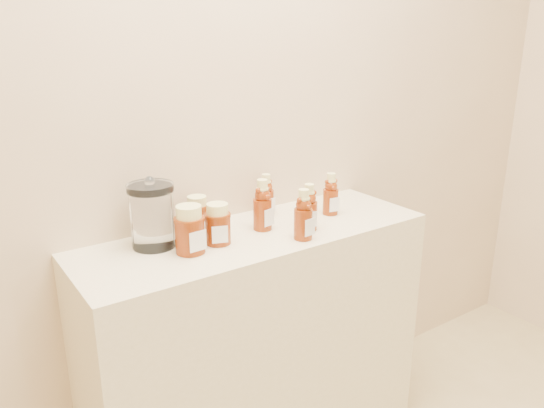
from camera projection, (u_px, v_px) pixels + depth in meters
wall_back at (223, 89)px, 1.76m from camera, size 3.50×0.02×2.70m
display_table at (258, 351)px, 1.88m from camera, size 1.20×0.40×0.90m
bear_bottle_back_left at (262, 202)px, 1.75m from camera, size 0.08×0.08×0.19m
bear_bottle_back_mid at (266, 192)px, 1.89m from camera, size 0.06×0.06×0.17m
bear_bottle_back_right at (331, 191)px, 1.90m from camera, size 0.07×0.07×0.17m
bear_bottle_front_left at (303, 211)px, 1.67m from camera, size 0.07×0.07×0.19m
bear_bottle_front_right at (309, 204)px, 1.75m from camera, size 0.08×0.08×0.18m
honey_jar_left at (190, 229)px, 1.57m from camera, size 0.10×0.10×0.15m
honey_jar_back at (198, 214)px, 1.74m from camera, size 0.08×0.08×0.12m
honey_jar_front at (218, 224)px, 1.64m from camera, size 0.11×0.11×0.13m
glass_canister at (152, 213)px, 1.60m from camera, size 0.19×0.19×0.22m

